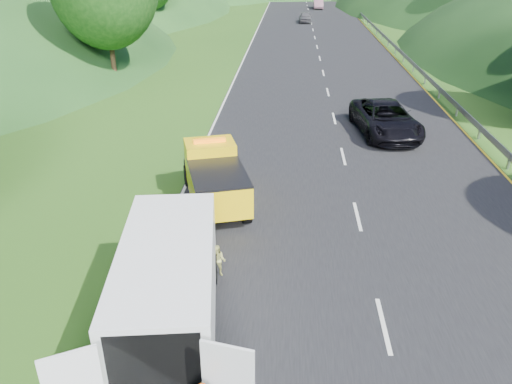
# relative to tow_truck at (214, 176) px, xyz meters

# --- Properties ---
(ground) EXTENTS (320.00, 320.00, 0.00)m
(ground) POSITION_rel_tow_truck_xyz_m (2.46, -4.86, -1.11)
(ground) COLOR #38661E
(ground) RESTS_ON ground
(road_surface) EXTENTS (14.00, 200.00, 0.02)m
(road_surface) POSITION_rel_tow_truck_xyz_m (5.46, 35.14, -1.10)
(road_surface) COLOR black
(road_surface) RESTS_ON ground
(guardrail) EXTENTS (0.06, 140.00, 1.52)m
(guardrail) POSITION_rel_tow_truck_xyz_m (12.76, 47.64, -1.11)
(guardrail) COLOR gray
(guardrail) RESTS_ON ground
(tree_line_left) EXTENTS (14.00, 140.00, 14.00)m
(tree_line_left) POSITION_rel_tow_truck_xyz_m (-16.54, 55.14, -1.11)
(tree_line_left) COLOR #2C5D1B
(tree_line_left) RESTS_ON ground
(tree_line_right) EXTENTS (14.00, 140.00, 14.00)m
(tree_line_right) POSITION_rel_tow_truck_xyz_m (25.46, 55.14, -1.11)
(tree_line_right) COLOR #2C5D1B
(tree_line_right) RESTS_ON ground
(tow_truck) EXTENTS (3.36, 5.61, 2.27)m
(tow_truck) POSITION_rel_tow_truck_xyz_m (0.00, 0.00, 0.00)
(tow_truck) COLOR black
(tow_truck) RESTS_ON ground
(white_van) EXTENTS (3.96, 7.42, 2.52)m
(white_van) POSITION_rel_tow_truck_xyz_m (-0.10, -7.16, 0.31)
(white_van) COLOR black
(white_van) RESTS_ON ground
(woman) EXTENTS (0.44, 0.58, 1.54)m
(woman) POSITION_rel_tow_truck_xyz_m (-1.50, -4.64, -1.11)
(woman) COLOR white
(woman) RESTS_ON ground
(child) EXTENTS (0.55, 0.45, 1.03)m
(child) POSITION_rel_tow_truck_xyz_m (0.80, -4.91, -1.11)
(child) COLOR tan
(child) RESTS_ON ground
(suitcase) EXTENTS (0.43, 0.33, 0.62)m
(suitcase) POSITION_rel_tow_truck_xyz_m (-1.97, -4.00, -0.80)
(suitcase) COLOR #655F4B
(suitcase) RESTS_ON ground
(passing_suv) EXTENTS (3.53, 6.32, 1.67)m
(passing_suv) POSITION_rel_tow_truck_xyz_m (7.94, 8.61, -1.11)
(passing_suv) COLOR black
(passing_suv) RESTS_ON ground
(dist_car_a) EXTENTS (1.61, 4.00, 1.36)m
(dist_car_a) POSITION_rel_tow_truck_xyz_m (4.63, 54.16, -1.11)
(dist_car_a) COLOR #454348
(dist_car_a) RESTS_ON ground
(dist_car_b) EXTENTS (1.56, 4.48, 1.48)m
(dist_car_b) POSITION_rel_tow_truck_xyz_m (7.17, 72.01, -1.11)
(dist_car_b) COLOR #795161
(dist_car_b) RESTS_ON ground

